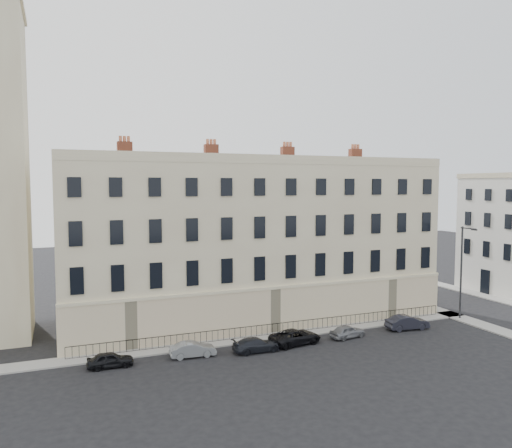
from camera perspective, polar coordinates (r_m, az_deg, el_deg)
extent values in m
plane|color=black|center=(43.36, 13.00, -13.31)|extent=(160.00, 160.00, 0.00)
cube|color=#C2B390|center=(49.44, -0.63, -2.10)|extent=(36.00, 12.00, 15.00)
cube|color=beige|center=(44.91, 2.22, -9.91)|extent=(36.10, 0.18, 4.00)
cube|color=beige|center=(59.22, 16.02, -6.56)|extent=(0.18, 12.10, 4.00)
cube|color=#C2B390|center=(43.78, 2.15, 7.41)|extent=(36.00, 0.35, 0.80)
cube|color=#C2B390|center=(58.06, 16.13, 6.51)|extent=(0.35, 12.00, 0.80)
cube|color=brown|center=(46.24, -14.77, 7.85)|extent=(1.30, 0.70, 2.00)
cube|color=brown|center=(47.90, -5.15, 7.86)|extent=(1.30, 0.70, 2.00)
cube|color=brown|center=(50.78, 3.61, 7.67)|extent=(1.30, 0.70, 2.00)
cube|color=brown|center=(54.69, 11.26, 7.37)|extent=(1.30, 0.70, 2.00)
cube|color=gray|center=(43.20, -2.25, -13.18)|extent=(48.00, 2.00, 0.12)
cube|color=gray|center=(57.18, 19.21, -9.02)|extent=(2.00, 24.00, 0.12)
cube|color=gray|center=(65.39, 24.73, -7.50)|extent=(2.00, 20.00, 0.12)
cube|color=black|center=(44.71, 2.50, -11.28)|extent=(35.00, 0.04, 0.04)
cube|color=black|center=(44.96, 2.49, -12.38)|extent=(35.00, 0.04, 0.04)
imported|color=black|center=(38.78, -16.32, -14.66)|extent=(3.31, 1.38, 1.12)
imported|color=slate|center=(39.70, -7.25, -14.03)|extent=(3.60, 1.47, 1.16)
imported|color=black|center=(40.53, 0.04, -13.64)|extent=(3.86, 1.59, 1.12)
imported|color=black|center=(42.45, 4.52, -12.71)|extent=(4.75, 2.75, 1.24)
imported|color=slate|center=(44.66, 10.39, -11.99)|extent=(3.43, 1.83, 1.11)
imported|color=black|center=(48.33, 16.90, -10.72)|extent=(4.09, 1.81, 1.31)
cylinder|color=#2C2D31|center=(52.92, 22.39, -5.20)|extent=(0.18, 0.18, 9.14)
cylinder|color=#2C2D31|center=(51.77, 23.09, -0.46)|extent=(0.27, 1.72, 0.11)
cube|color=#2C2D31|center=(51.16, 23.66, -0.60)|extent=(0.26, 0.59, 0.14)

